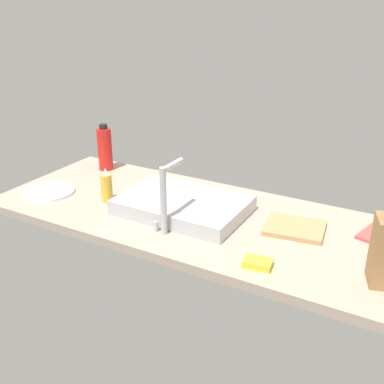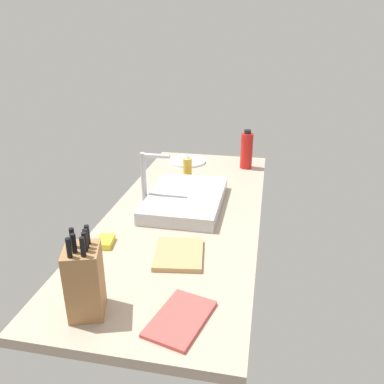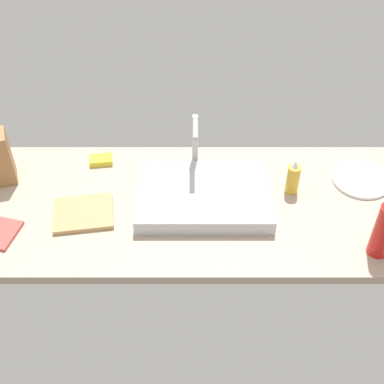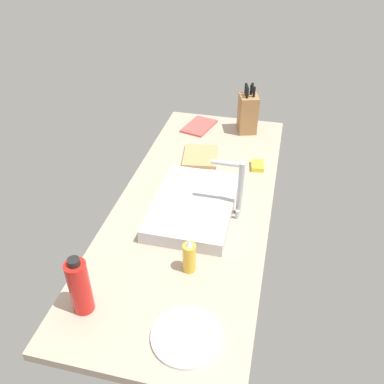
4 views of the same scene
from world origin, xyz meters
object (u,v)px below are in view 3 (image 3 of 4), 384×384
at_px(soap_bottle, 293,178).
at_px(dinner_plate, 361,179).
at_px(faucet, 196,141).
at_px(water_bottle, 384,230).
at_px(sink_basin, 204,196).
at_px(dish_sponge, 101,160).
at_px(cutting_board, 83,213).

xyz_separation_m(soap_bottle, dinner_plate, (0.28, 0.06, -0.06)).
bearing_deg(dinner_plate, soap_bottle, -168.01).
bearing_deg(faucet, water_bottle, -33.98).
relative_size(faucet, soap_bottle, 1.74).
xyz_separation_m(water_bottle, dinner_plate, (0.03, 0.36, -0.10)).
distance_m(faucet, dinner_plate, 0.66).
height_order(sink_basin, dish_sponge, sink_basin).
bearing_deg(cutting_board, faucet, 30.76).
xyz_separation_m(dinner_plate, dish_sponge, (-1.03, 0.11, 0.01)).
relative_size(water_bottle, dish_sponge, 2.55).
bearing_deg(cutting_board, dinner_plate, 10.17).
bearing_deg(sink_basin, water_bottle, -22.29).
bearing_deg(sink_basin, cutting_board, -171.20).
bearing_deg(faucet, dish_sponge, 171.66).
bearing_deg(water_bottle, faucet, 146.02).
height_order(faucet, cutting_board, faucet).
bearing_deg(dinner_plate, water_bottle, -94.88).
bearing_deg(dinner_plate, sink_basin, -168.86).
xyz_separation_m(sink_basin, soap_bottle, (0.33, 0.06, 0.03)).
distance_m(water_bottle, dish_sponge, 1.11).
distance_m(cutting_board, water_bottle, 1.04).
bearing_deg(cutting_board, water_bottle, -9.53).
bearing_deg(soap_bottle, water_bottle, -50.21).
xyz_separation_m(sink_basin, cutting_board, (-0.44, -0.07, -0.02)).
distance_m(faucet, cutting_board, 0.50).
distance_m(soap_bottle, dish_sponge, 0.77).
distance_m(soap_bottle, dinner_plate, 0.29).
bearing_deg(dish_sponge, faucet, -8.34).
distance_m(dinner_plate, dish_sponge, 1.03).
xyz_separation_m(sink_basin, water_bottle, (0.58, -0.24, 0.08)).
xyz_separation_m(faucet, dish_sponge, (-0.38, 0.06, -0.14)).
relative_size(soap_bottle, dinner_plate, 0.65).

